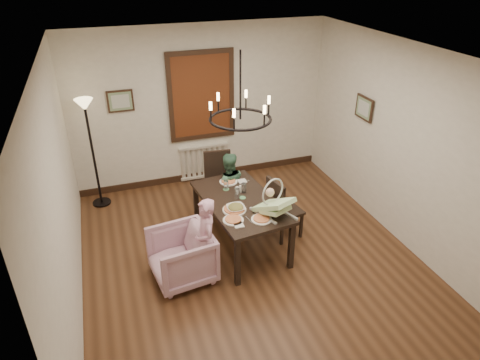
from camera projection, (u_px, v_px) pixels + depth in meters
room_shell at (241, 156)px, 5.69m from camera, size 4.51×5.00×2.81m
dining_table at (240, 205)px, 5.97m from camera, size 1.09×1.71×0.76m
chair_far at (220, 183)px, 6.90m from camera, size 0.49×0.49×0.99m
chair_right at (286, 207)px, 6.28m from camera, size 0.51×0.51×0.98m
armchair at (182, 256)px, 5.50m from camera, size 0.86×0.84×0.70m
elderly_woman at (206, 247)px, 5.46m from camera, size 0.23×0.35×0.96m
seated_man at (228, 193)px, 6.68m from camera, size 0.50×0.41×0.94m
baby_bouncer at (274, 203)px, 5.52m from camera, size 0.57×0.65×0.35m
salad_bowl at (236, 208)px, 5.69m from camera, size 0.29×0.29×0.07m
pizza_platter at (234, 209)px, 5.68m from camera, size 0.32×0.32×0.04m
drinking_glass at (237, 193)px, 5.95m from camera, size 0.08×0.08×0.15m
window_blinds at (201, 96)px, 7.33m from camera, size 1.00×0.03×1.40m
radiator at (204, 161)px, 7.95m from camera, size 0.92×0.12×0.62m
picture_back at (120, 101)px, 6.94m from camera, size 0.42×0.03×0.36m
picture_right at (364, 108)px, 6.64m from camera, size 0.03×0.42×0.36m
floor_lamp at (93, 155)px, 6.87m from camera, size 0.30×0.30×1.80m
chandelier at (240, 119)px, 5.36m from camera, size 0.80×0.80×0.04m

